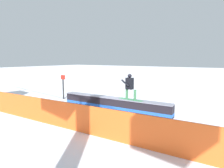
# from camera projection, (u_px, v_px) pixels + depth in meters

# --- Properties ---
(ground_plane) EXTENTS (120.00, 120.00, 0.00)m
(ground_plane) POSITION_uv_depth(u_px,v_px,m) (113.00, 109.00, 11.01)
(ground_plane) COLOR white
(grind_box) EXTENTS (6.81, 0.85, 0.69)m
(grind_box) POSITION_uv_depth(u_px,v_px,m) (113.00, 104.00, 10.97)
(grind_box) COLOR black
(grind_box) RESTS_ON ground_plane
(snowboarder) EXTENTS (1.46, 0.43, 1.41)m
(snowboarder) POSITION_uv_depth(u_px,v_px,m) (130.00, 86.00, 10.30)
(snowboarder) COLOR #3A8455
(snowboarder) RESTS_ON grind_box
(safety_fence) EXTENTS (11.60, 0.52, 1.13)m
(safety_fence) POSITION_uv_depth(u_px,v_px,m) (66.00, 115.00, 7.93)
(safety_fence) COLOR #FA5F22
(safety_fence) RESTS_ON ground_plane
(trail_marker) EXTENTS (0.40, 0.10, 1.74)m
(trail_marker) POSITION_uv_depth(u_px,v_px,m) (63.00, 86.00, 13.74)
(trail_marker) COLOR #262628
(trail_marker) RESTS_ON ground_plane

